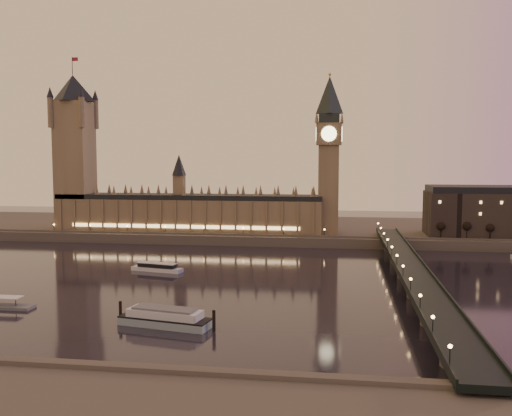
{
  "coord_description": "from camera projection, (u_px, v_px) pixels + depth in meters",
  "views": [
    {
      "loc": [
        60.28,
        -251.44,
        57.06
      ],
      "look_at": [
        18.8,
        35.0,
        30.56
      ],
      "focal_mm": 40.0,
      "sensor_mm": 36.0,
      "label": 1
    }
  ],
  "objects": [
    {
      "name": "ground",
      "position": [
        205.0,
        281.0,
        261.61
      ],
      "size": [
        700.0,
        700.0,
        0.0
      ],
      "primitive_type": "plane",
      "color": "black",
      "rests_on": "ground"
    },
    {
      "name": "far_embankment",
      "position": [
        296.0,
        229.0,
        419.67
      ],
      "size": [
        560.0,
        130.0,
        6.0
      ],
      "primitive_type": "cube",
      "color": "#423D35",
      "rests_on": "ground"
    },
    {
      "name": "palace_of_westminster",
      "position": [
        188.0,
        208.0,
        384.6
      ],
      "size": [
        180.0,
        26.62,
        52.0
      ],
      "color": "brown",
      "rests_on": "ground"
    },
    {
      "name": "victoria_tower",
      "position": [
        75.0,
        143.0,
        391.99
      ],
      "size": [
        31.68,
        31.68,
        118.0
      ],
      "color": "brown",
      "rests_on": "ground"
    },
    {
      "name": "big_ben",
      "position": [
        329.0,
        145.0,
        367.31
      ],
      "size": [
        17.68,
        17.68,
        104.0
      ],
      "color": "brown",
      "rests_on": "ground"
    },
    {
      "name": "westminster_bridge",
      "position": [
        410.0,
        275.0,
        248.03
      ],
      "size": [
        13.2,
        260.0,
        15.3
      ],
      "color": "black",
      "rests_on": "ground"
    },
    {
      "name": "bare_tree_0",
      "position": [
        441.0,
        226.0,
        350.19
      ],
      "size": [
        5.43,
        5.43,
        11.04
      ],
      "color": "black",
      "rests_on": "ground"
    },
    {
      "name": "bare_tree_1",
      "position": [
        467.0,
        226.0,
        347.99
      ],
      "size": [
        5.43,
        5.43,
        11.04
      ],
      "color": "black",
      "rests_on": "ground"
    },
    {
      "name": "bare_tree_2",
      "position": [
        493.0,
        227.0,
        345.79
      ],
      "size": [
        5.43,
        5.43,
        11.04
      ],
      "color": "black",
      "rests_on": "ground"
    },
    {
      "name": "cruise_boat_a",
      "position": [
        157.0,
        267.0,
        282.58
      ],
      "size": [
        27.2,
        11.39,
        4.25
      ],
      "rotation": [
        0.0,
        0.0,
        -0.22
      ],
      "color": "silver",
      "rests_on": "ground"
    },
    {
      "name": "moored_barge",
      "position": [
        165.0,
        318.0,
        191.49
      ],
      "size": [
        35.84,
        14.7,
        6.69
      ],
      "rotation": [
        0.0,
        0.0,
        -0.19
      ],
      "color": "#7E95A1",
      "rests_on": "ground"
    }
  ]
}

